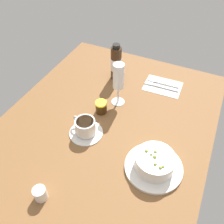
{
  "coord_description": "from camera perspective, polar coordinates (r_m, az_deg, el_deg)",
  "views": [
    {
      "loc": [
        -58.4,
        -30.62,
        74.39
      ],
      "look_at": [
        0.95,
        -3.05,
        8.44
      ],
      "focal_mm": 38.93,
      "sensor_mm": 36.0,
      "label": 1
    }
  ],
  "objects": [
    {
      "name": "ground_plane",
      "position": [
        1.01,
        -1.81,
        -3.82
      ],
      "size": [
        110.0,
        84.0,
        3.0
      ],
      "primitive_type": "cube",
      "color": "brown"
    },
    {
      "name": "jam_jar",
      "position": [
        1.03,
        -2.55,
        1.18
      ],
      "size": [
        5.06,
        5.06,
        5.48
      ],
      "color": "#37200B",
      "rests_on": "ground_plane"
    },
    {
      "name": "creamer_jug",
      "position": [
        0.83,
        -16.56,
        -17.92
      ],
      "size": [
        5.08,
        4.21,
        5.33
      ],
      "color": "silver",
      "rests_on": "ground_plane"
    },
    {
      "name": "cutlery_setting",
      "position": [
        1.2,
        11.64,
        6.11
      ],
      "size": [
        13.58,
        17.84,
        0.9
      ],
      "color": "silver",
      "rests_on": "ground_plane"
    },
    {
      "name": "porridge_bowl",
      "position": [
        0.86,
        9.92,
        -11.68
      ],
      "size": [
        20.29,
        20.29,
        7.53
      ],
      "color": "silver",
      "rests_on": "ground_plane"
    },
    {
      "name": "wine_glass",
      "position": [
        1.01,
        1.55,
        7.91
      ],
      "size": [
        5.95,
        5.95,
        20.05
      ],
      "color": "white",
      "rests_on": "ground_plane"
    },
    {
      "name": "coffee_cup",
      "position": [
        0.95,
        -6.26,
        -3.68
      ],
      "size": [
        13.35,
        13.35,
        7.0
      ],
      "color": "silver",
      "rests_on": "ground_plane"
    },
    {
      "name": "sauce_bottle_brown",
      "position": [
        1.18,
        0.96,
        11.42
      ],
      "size": [
        5.24,
        5.24,
        18.47
      ],
      "color": "#382314",
      "rests_on": "ground_plane"
    }
  ]
}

